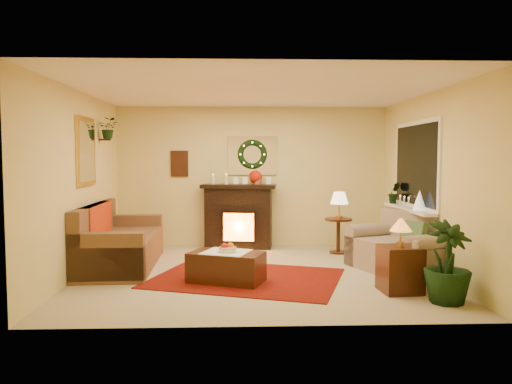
{
  "coord_description": "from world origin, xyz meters",
  "views": [
    {
      "loc": [
        -0.28,
        -7.06,
        1.67
      ],
      "look_at": [
        0.0,
        0.35,
        1.15
      ],
      "focal_mm": 35.0,
      "sensor_mm": 36.0,
      "label": 1
    }
  ],
  "objects_px": {
    "fireplace": "(239,218)",
    "end_table_square": "(400,270)",
    "sofa": "(122,239)",
    "loveseat": "(398,243)",
    "coffee_table": "(226,267)",
    "side_table_round": "(338,235)"
  },
  "relations": [
    {
      "from": "loveseat",
      "to": "sofa",
      "type": "bearing_deg",
      "value": 151.38
    },
    {
      "from": "sofa",
      "to": "side_table_round",
      "type": "xyz_separation_m",
      "value": [
        3.51,
        0.94,
        -0.11
      ]
    },
    {
      "from": "sofa",
      "to": "fireplace",
      "type": "xyz_separation_m",
      "value": [
        1.78,
        1.52,
        0.12
      ]
    },
    {
      "from": "fireplace",
      "to": "end_table_square",
      "type": "xyz_separation_m",
      "value": [
        1.99,
        -3.09,
        -0.28
      ]
    },
    {
      "from": "loveseat",
      "to": "end_table_square",
      "type": "height_order",
      "value": "loveseat"
    },
    {
      "from": "loveseat",
      "to": "fireplace",
      "type": "bearing_deg",
      "value": 117.29
    },
    {
      "from": "loveseat",
      "to": "end_table_square",
      "type": "bearing_deg",
      "value": -128.72
    },
    {
      "from": "sofa",
      "to": "fireplace",
      "type": "bearing_deg",
      "value": 38.4
    },
    {
      "from": "coffee_table",
      "to": "sofa",
      "type": "bearing_deg",
      "value": 168.35
    },
    {
      "from": "fireplace",
      "to": "end_table_square",
      "type": "distance_m",
      "value": 3.68
    },
    {
      "from": "sofa",
      "to": "coffee_table",
      "type": "height_order",
      "value": "sofa"
    },
    {
      "from": "sofa",
      "to": "coffee_table",
      "type": "distance_m",
      "value": 1.92
    },
    {
      "from": "sofa",
      "to": "loveseat",
      "type": "height_order",
      "value": "sofa"
    },
    {
      "from": "loveseat",
      "to": "end_table_square",
      "type": "relative_size",
      "value": 2.62
    },
    {
      "from": "end_table_square",
      "to": "coffee_table",
      "type": "bearing_deg",
      "value": 165.74
    },
    {
      "from": "sofa",
      "to": "coffee_table",
      "type": "bearing_deg",
      "value": -34.31
    },
    {
      "from": "loveseat",
      "to": "end_table_square",
      "type": "distance_m",
      "value": 1.14
    },
    {
      "from": "end_table_square",
      "to": "coffee_table",
      "type": "distance_m",
      "value": 2.23
    },
    {
      "from": "fireplace",
      "to": "end_table_square",
      "type": "bearing_deg",
      "value": -49.15
    },
    {
      "from": "end_table_square",
      "to": "coffee_table",
      "type": "relative_size",
      "value": 0.59
    },
    {
      "from": "loveseat",
      "to": "coffee_table",
      "type": "height_order",
      "value": "loveseat"
    },
    {
      "from": "side_table_round",
      "to": "end_table_square",
      "type": "distance_m",
      "value": 2.52
    }
  ]
}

